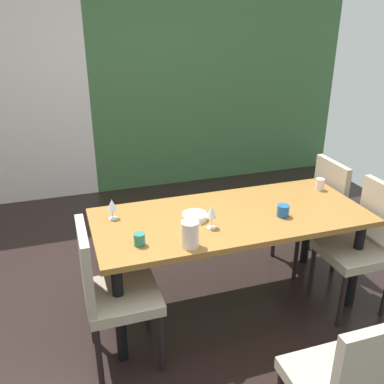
{
  "coord_description": "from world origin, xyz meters",
  "views": [
    {
      "loc": [
        -0.77,
        -2.44,
        2.11
      ],
      "look_at": [
        0.14,
        0.32,
        0.85
      ],
      "focal_mm": 40.0,
      "sensor_mm": 36.0,
      "label": 1
    }
  ],
  "objects": [
    {
      "name": "ground_plane",
      "position": [
        0.0,
        0.0,
        -0.01
      ],
      "size": [
        5.7,
        5.28,
        0.02
      ],
      "primitive_type": "cube",
      "color": "black"
    },
    {
      "name": "chair_left_near",
      "position": [
        -0.58,
        -0.26,
        0.55
      ],
      "size": [
        0.44,
        0.44,
        0.97
      ],
      "rotation": [
        0.0,
        0.0,
        -1.57
      ],
      "color": "tan",
      "rests_on": "ground_plane"
    },
    {
      "name": "wine_glass_south",
      "position": [
        -0.46,
        0.25,
        0.86
      ],
      "size": [
        0.07,
        0.07,
        0.15
      ],
      "color": "silver",
      "rests_on": "dining_table"
    },
    {
      "name": "chair_right_near",
      "position": [
        1.26,
        -0.26,
        0.55
      ],
      "size": [
        0.44,
        0.44,
        0.97
      ],
      "rotation": [
        0.0,
        0.0,
        1.57
      ],
      "color": "tan",
      "rests_on": "ground_plane"
    },
    {
      "name": "dining_table",
      "position": [
        0.34,
        0.05,
        0.67
      ],
      "size": [
        1.94,
        0.84,
        0.76
      ],
      "color": "olive",
      "rests_on": "ground_plane"
    },
    {
      "name": "garden_window_panel",
      "position": [
        1.25,
        2.59,
        1.37
      ],
      "size": [
        3.21,
        0.1,
        2.73
      ],
      "primitive_type": "cube",
      "color": "#3E663C",
      "rests_on": "ground_plane"
    },
    {
      "name": "pitcher_east",
      "position": [
        -0.07,
        -0.27,
        0.84
      ],
      "size": [
        0.12,
        0.11,
        0.17
      ],
      "color": "#F2DBCB",
      "rests_on": "dining_table"
    },
    {
      "name": "cup_left",
      "position": [
        0.67,
        -0.08,
        0.8
      ],
      "size": [
        0.08,
        0.08,
        0.08
      ],
      "primitive_type": "cylinder",
      "color": "#1C569C",
      "rests_on": "dining_table"
    },
    {
      "name": "wine_glass_north",
      "position": [
        0.14,
        -0.09,
        0.88
      ],
      "size": [
        0.07,
        0.07,
        0.16
      ],
      "color": "silver",
      "rests_on": "dining_table"
    },
    {
      "name": "serving_bowl_near_shelf",
      "position": [
        0.07,
        0.06,
        0.78
      ],
      "size": [
        0.17,
        0.17,
        0.04
      ],
      "primitive_type": "cylinder",
      "color": "white",
      "rests_on": "dining_table"
    },
    {
      "name": "cup_corner",
      "position": [
        1.19,
        0.24,
        0.81
      ],
      "size": [
        0.07,
        0.07,
        0.09
      ],
      "primitive_type": "cylinder",
      "color": "beige",
      "rests_on": "dining_table"
    },
    {
      "name": "chair_right_far",
      "position": [
        1.26,
        0.36,
        0.54
      ],
      "size": [
        0.44,
        0.44,
        0.94
      ],
      "rotation": [
        0.0,
        0.0,
        1.57
      ],
      "color": "tan",
      "rests_on": "ground_plane"
    },
    {
      "name": "cup_right",
      "position": [
        -0.36,
        -0.16,
        0.8
      ],
      "size": [
        0.07,
        0.07,
        0.08
      ],
      "primitive_type": "cylinder",
      "color": "#297362",
      "rests_on": "dining_table"
    }
  ]
}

